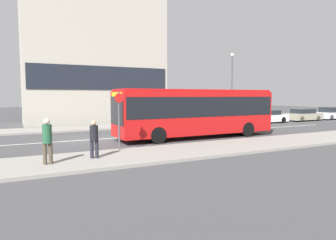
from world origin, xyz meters
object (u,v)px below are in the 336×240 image
at_px(parked_car_0, 222,118).
at_px(street_lamp, 232,80).
at_px(parked_car_1, 268,117).
at_px(parked_car_2, 304,115).
at_px(pedestrian_down_pavement, 94,137).
at_px(city_bus, 196,110).
at_px(bus_stop_sign, 119,117).
at_px(parked_car_3, 332,114).
at_px(pedestrian_near_stop, 47,138).

distance_m(parked_car_0, street_lamp, 4.56).
distance_m(parked_car_1, parked_car_2, 5.25).
xyz_separation_m(parked_car_0, pedestrian_down_pavement, (-14.03, -9.74, 0.37)).
height_order(city_bus, parked_car_1, city_bus).
bearing_deg(parked_car_1, parked_car_2, 0.06).
distance_m(city_bus, parked_car_1, 13.33).
relative_size(parked_car_2, bus_stop_sign, 1.48).
xyz_separation_m(parked_car_3, pedestrian_down_pavement, (-29.58, -9.69, 0.36)).
bearing_deg(street_lamp, bus_stop_sign, -145.99).
bearing_deg(pedestrian_near_stop, street_lamp, -143.42).
bearing_deg(parked_car_2, pedestrian_down_pavement, -158.73).
bearing_deg(parked_car_3, pedestrian_near_stop, -162.33).
distance_m(pedestrian_near_stop, street_lamp, 21.79).
bearing_deg(pedestrian_down_pavement, city_bus, 46.85).
bearing_deg(pedestrian_near_stop, city_bus, -151.19).
height_order(parked_car_0, street_lamp, street_lamp).
bearing_deg(street_lamp, parked_car_2, -10.97).
bearing_deg(bus_stop_sign, parked_car_2, 19.70).
bearing_deg(city_bus, pedestrian_down_pavement, -152.02).
bearing_deg(pedestrian_down_pavement, street_lamp, 53.47).
bearing_deg(city_bus, street_lamp, 39.57).
bearing_deg(street_lamp, pedestrian_near_stop, -147.36).
distance_m(parked_car_0, parked_car_1, 5.55).
distance_m(city_bus, street_lamp, 11.66).
bearing_deg(pedestrian_near_stop, pedestrian_down_pavement, -166.25).
bearing_deg(city_bus, pedestrian_near_stop, -155.25).
relative_size(parked_car_0, bus_stop_sign, 1.67).
relative_size(city_bus, pedestrian_near_stop, 6.12).
bearing_deg(parked_car_0, bus_stop_sign, -146.07).
xyz_separation_m(pedestrian_down_pavement, bus_stop_sign, (1.51, 1.31, 0.72)).
height_order(parked_car_3, pedestrian_down_pavement, pedestrian_down_pavement).
relative_size(parked_car_2, street_lamp, 0.61).
bearing_deg(city_bus, parked_car_1, 24.96).
height_order(parked_car_1, pedestrian_near_stop, pedestrian_near_stop).
bearing_deg(bus_stop_sign, pedestrian_down_pavement, -138.92).
relative_size(parked_car_3, bus_stop_sign, 1.49).
bearing_deg(bus_stop_sign, parked_car_0, 33.93).
bearing_deg(street_lamp, city_bus, -140.31).
bearing_deg(parked_car_1, city_bus, -154.92).
xyz_separation_m(city_bus, parked_car_3, (22.03, 5.66, -1.14)).
bearing_deg(parked_car_0, city_bus, -138.62).
height_order(city_bus, street_lamp, street_lamp).
bearing_deg(city_bus, bus_stop_sign, -155.91).
bearing_deg(parked_car_0, pedestrian_down_pavement, -145.24).
distance_m(parked_car_3, street_lamp, 13.83).
xyz_separation_m(parked_car_1, pedestrian_near_stop, (-21.41, -9.98, 0.51)).
distance_m(parked_car_0, parked_car_2, 10.80).
xyz_separation_m(parked_car_1, pedestrian_down_pavement, (-19.58, -9.66, 0.40)).
bearing_deg(parked_car_1, parked_car_3, 0.17).
height_order(city_bus, parked_car_2, city_bus).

